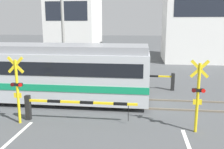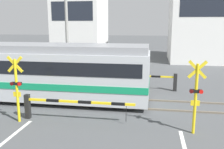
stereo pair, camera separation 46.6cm
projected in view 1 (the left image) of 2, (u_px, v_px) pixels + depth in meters
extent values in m
cube|color=#6B6051|center=(111.00, 107.00, 12.20)|extent=(50.00, 0.10, 0.08)
cube|color=#6B6051|center=(115.00, 98.00, 13.59)|extent=(50.00, 0.10, 0.08)
cube|color=#B7BCC1|center=(14.00, 74.00, 13.25)|extent=(14.19, 2.68, 2.41)
cube|color=gray|center=(12.00, 48.00, 12.96)|extent=(14.05, 2.36, 0.36)
cube|color=#148C59|center=(15.00, 80.00, 13.32)|extent=(14.20, 2.74, 0.32)
cube|color=black|center=(13.00, 64.00, 13.14)|extent=(13.62, 2.72, 0.64)
cylinder|color=black|center=(93.00, 100.00, 12.24)|extent=(0.76, 0.12, 0.76)
cylinder|color=black|center=(98.00, 92.00, 13.63)|extent=(0.76, 0.12, 0.76)
cube|color=black|center=(28.00, 108.00, 10.63)|extent=(0.20, 0.20, 1.07)
cube|color=yellow|center=(81.00, 102.00, 10.29)|extent=(4.65, 0.09, 0.09)
cube|color=black|center=(54.00, 101.00, 10.43)|extent=(0.56, 0.10, 0.10)
cube|color=black|center=(87.00, 103.00, 10.26)|extent=(0.56, 0.10, 0.10)
cube|color=black|center=(120.00, 104.00, 10.09)|extent=(0.56, 0.10, 0.10)
cylinder|color=black|center=(128.00, 113.00, 10.13)|extent=(0.02, 0.02, 0.69)
cube|color=black|center=(173.00, 82.00, 15.24)|extent=(0.20, 0.20, 1.07)
cube|color=yellow|center=(135.00, 76.00, 15.45)|extent=(4.65, 0.09, 0.09)
cube|color=black|center=(154.00, 76.00, 15.31)|extent=(0.56, 0.10, 0.10)
cube|color=black|center=(131.00, 76.00, 15.48)|extent=(0.56, 0.10, 0.10)
cube|color=black|center=(109.00, 75.00, 15.65)|extent=(0.56, 0.10, 0.10)
cylinder|color=black|center=(104.00, 81.00, 15.76)|extent=(0.02, 0.02, 0.69)
cylinder|color=yellow|center=(18.00, 92.00, 10.11)|extent=(0.11, 0.11, 2.66)
cube|color=yellow|center=(16.00, 65.00, 9.88)|extent=(0.68, 0.04, 0.68)
cube|color=yellow|center=(16.00, 65.00, 9.88)|extent=(0.68, 0.04, 0.68)
cube|color=black|center=(17.00, 84.00, 10.04)|extent=(0.44, 0.12, 0.12)
cylinder|color=#4C0C0C|center=(12.00, 85.00, 9.99)|extent=(0.15, 0.03, 0.15)
cylinder|color=red|center=(20.00, 85.00, 9.95)|extent=(0.15, 0.03, 0.15)
cube|color=yellow|center=(18.00, 95.00, 10.12)|extent=(0.32, 0.03, 0.20)
cylinder|color=yellow|center=(198.00, 98.00, 9.26)|extent=(0.11, 0.11, 2.66)
cube|color=yellow|center=(200.00, 69.00, 9.03)|extent=(0.68, 0.04, 0.68)
cube|color=yellow|center=(200.00, 69.00, 9.03)|extent=(0.68, 0.04, 0.68)
cube|color=black|center=(198.00, 90.00, 9.19)|extent=(0.44, 0.12, 0.12)
cylinder|color=#4C0C0C|center=(194.00, 91.00, 9.14)|extent=(0.15, 0.03, 0.15)
cylinder|color=red|center=(203.00, 91.00, 9.10)|extent=(0.15, 0.03, 0.15)
cube|color=yellow|center=(197.00, 102.00, 9.26)|extent=(0.32, 0.03, 0.20)
cylinder|color=#23232D|center=(123.00, 73.00, 18.29)|extent=(0.13, 0.13, 0.87)
cylinder|color=#23232D|center=(125.00, 73.00, 18.27)|extent=(0.13, 0.13, 0.87)
cube|color=#386647|center=(124.00, 63.00, 18.12)|extent=(0.38, 0.22, 0.69)
sphere|color=tan|center=(124.00, 56.00, 18.03)|extent=(0.24, 0.24, 0.24)
cube|color=white|center=(75.00, 17.00, 28.16)|extent=(5.16, 6.33, 9.51)
cube|color=#1E232D|center=(66.00, 11.00, 24.97)|extent=(4.34, 0.03, 1.90)
cube|color=white|center=(202.00, 13.00, 26.41)|extent=(7.83, 6.33, 10.26)
cube|color=#1E232D|center=(210.00, 6.00, 23.22)|extent=(6.58, 0.03, 2.05)
cylinder|color=gray|center=(63.00, 19.00, 17.80)|extent=(0.22, 0.22, 8.69)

